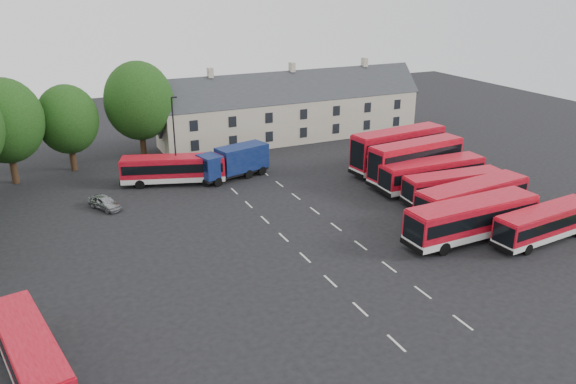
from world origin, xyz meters
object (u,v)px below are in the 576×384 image
(bus_west, at_px, (30,352))
(box_truck, at_px, (234,161))
(silver_car, at_px, (105,202))
(lamppost, at_px, (175,138))
(bus_row_a, at_px, (546,222))
(bus_dd_south, at_px, (416,160))

(bus_west, relative_size, box_truck, 1.24)
(silver_car, distance_m, lamppost, 10.00)
(bus_row_a, bearing_deg, silver_car, 139.49)
(lamppost, bearing_deg, silver_car, -151.71)
(bus_west, distance_m, box_truck, 33.52)
(bus_row_a, height_order, silver_car, bus_row_a)
(bus_west, bearing_deg, bus_row_a, -99.64)
(bus_west, xyz_separation_m, box_truck, (20.86, 26.24, 0.25))
(bus_dd_south, distance_m, box_truck, 19.08)
(box_truck, relative_size, silver_car, 2.20)
(bus_dd_south, relative_size, box_truck, 1.35)
(silver_car, height_order, lamppost, lamppost)
(bus_dd_south, bearing_deg, bus_row_a, -92.21)
(bus_dd_south, height_order, lamppost, lamppost)
(bus_west, relative_size, silver_car, 2.71)
(bus_row_a, distance_m, box_truck, 30.82)
(bus_west, bearing_deg, bus_dd_south, -76.70)
(silver_car, relative_size, lamppost, 0.41)
(bus_dd_south, distance_m, bus_west, 41.12)
(bus_dd_south, height_order, silver_car, bus_dd_south)
(bus_dd_south, height_order, box_truck, bus_dd_south)
(box_truck, distance_m, lamppost, 6.77)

